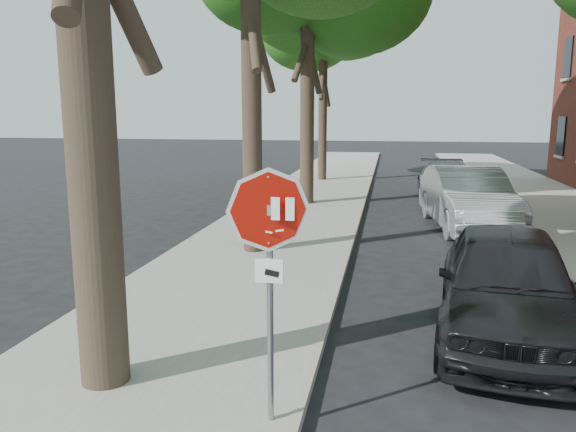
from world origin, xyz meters
name	(u,v)px	position (x,y,z in m)	size (l,w,h in m)	color
sidewalk_left	(294,214)	(-2.50, 12.00, 0.06)	(4.00, 55.00, 0.12)	gray
curb_left	(359,216)	(-0.45, 12.00, 0.07)	(0.12, 55.00, 0.13)	#9E9384
curb_right	(509,221)	(3.95, 12.00, 0.07)	(0.12, 55.00, 0.13)	#9E9384
stop_sign	(269,248)	(-0.70, -0.03, 1.95)	(0.76, 0.34, 2.61)	gray
tree_far	(324,23)	(-2.72, 21.11, 7.21)	(5.29, 4.91, 9.33)	black
car_a	(507,283)	(2.16, 3.07, 0.80)	(1.89, 4.69, 1.60)	black
car_b	(468,198)	(2.60, 10.98, 0.86)	(1.82, 5.22, 1.72)	#A4A7AC
car_c	(448,181)	(2.60, 16.32, 0.71)	(1.98, 4.86, 1.41)	#4E4E53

